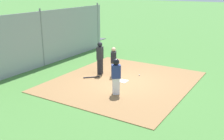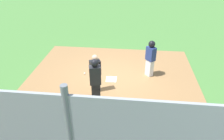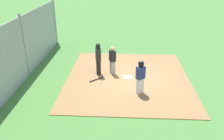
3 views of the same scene
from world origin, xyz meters
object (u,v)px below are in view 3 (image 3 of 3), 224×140
object	(u,v)px
runner	(141,75)
baseball_bat	(96,79)
home_plate	(128,77)
umpire	(98,58)
baseball	(133,68)
catcher	(112,60)

from	to	relation	value
runner	baseball_bat	distance (m)	2.64
home_plate	runner	world-z (taller)	runner
home_plate	umpire	bearing A→B (deg)	-102.73
baseball	home_plate	bearing A→B (deg)	-14.37
catcher	runner	bearing A→B (deg)	-82.50
catcher	baseball	world-z (taller)	catcher
runner	umpire	bearing A→B (deg)	7.77
umpire	baseball	size ratio (longest dim) A/B	23.64
home_plate	baseball_bat	xyz separation A→B (m)	(0.39, -1.64, 0.02)
runner	baseball	distance (m)	2.96
home_plate	baseball_bat	distance (m)	1.69
home_plate	baseball	world-z (taller)	baseball
runner	baseball_bat	size ratio (longest dim) A/B	1.90
catcher	runner	xyz separation A→B (m)	(2.10, 1.39, 0.12)
umpire	runner	xyz separation A→B (m)	(1.96, 2.14, -0.01)
baseball	runner	bearing A→B (deg)	4.63
catcher	baseball_bat	distance (m)	1.41
runner	baseball_bat	xyz separation A→B (m)	(-1.20, -2.18, -0.88)
runner	baseball	bearing A→B (deg)	-35.20
catcher	umpire	world-z (taller)	umpire
umpire	baseball_bat	xyz separation A→B (m)	(0.75, -0.04, -0.89)
umpire	baseball_bat	bearing A→B (deg)	-106.09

